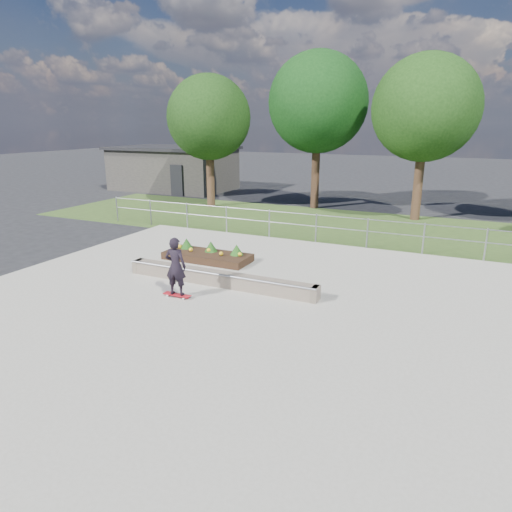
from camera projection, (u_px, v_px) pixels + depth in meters
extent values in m
plane|color=black|center=(224.00, 312.00, 11.53)|extent=(120.00, 120.00, 0.00)
cube|color=#2E461C|center=(339.00, 226.00, 21.09)|extent=(30.00, 8.00, 0.02)
cube|color=gray|center=(224.00, 311.00, 11.52)|extent=(15.00, 15.00, 0.06)
cylinder|color=#919499|center=(117.00, 209.00, 21.94)|extent=(0.06, 0.06, 1.20)
cylinder|color=gray|center=(151.00, 212.00, 21.13)|extent=(0.06, 0.06, 1.20)
cylinder|color=gray|center=(187.00, 216.00, 20.32)|extent=(0.06, 0.06, 1.20)
cylinder|color=#9B9EA3|center=(226.00, 220.00, 19.51)|extent=(0.06, 0.06, 1.20)
cylinder|color=#919599|center=(269.00, 224.00, 18.69)|extent=(0.06, 0.06, 1.20)
cylinder|color=gray|center=(316.00, 229.00, 17.88)|extent=(0.06, 0.06, 1.20)
cylinder|color=gray|center=(367.00, 234.00, 17.07)|extent=(0.06, 0.06, 1.20)
cylinder|color=#909498|center=(423.00, 239.00, 16.26)|extent=(0.06, 0.06, 1.20)
cylinder|color=#94969C|center=(486.00, 245.00, 15.45)|extent=(0.06, 0.06, 1.20)
cylinder|color=gray|center=(317.00, 215.00, 17.73)|extent=(20.00, 0.04, 0.04)
cylinder|color=#94969C|center=(316.00, 226.00, 17.85)|extent=(20.00, 0.04, 0.04)
cube|color=#2F2D29|center=(174.00, 170.00, 32.47)|extent=(8.00, 5.00, 2.80)
cube|color=black|center=(172.00, 148.00, 32.05)|extent=(8.40, 5.40, 0.20)
cube|color=black|center=(177.00, 181.00, 29.56)|extent=(0.90, 0.10, 2.00)
cylinder|color=#392216|center=(211.00, 181.00, 25.67)|extent=(0.44, 0.44, 2.93)
sphere|color=black|center=(209.00, 117.00, 24.71)|extent=(4.55, 4.55, 4.55)
cylinder|color=black|center=(315.00, 178.00, 25.11)|extent=(0.44, 0.44, 3.38)
sphere|color=black|center=(318.00, 103.00, 24.01)|extent=(5.25, 5.25, 5.25)
cylinder|color=#352115|center=(418.00, 188.00, 22.04)|extent=(0.44, 0.44, 3.15)
sphere|color=black|center=(426.00, 108.00, 21.01)|extent=(4.90, 4.90, 4.90)
cube|color=brown|center=(219.00, 279.00, 13.19)|extent=(6.00, 0.40, 0.40)
cylinder|color=#9C9EA4|center=(215.00, 274.00, 12.96)|extent=(6.00, 0.06, 0.06)
cube|color=brown|center=(139.00, 266.00, 14.37)|extent=(0.15, 0.42, 0.40)
cube|color=brown|center=(315.00, 294.00, 12.01)|extent=(0.15, 0.42, 0.40)
cube|color=black|center=(207.00, 257.00, 15.63)|extent=(3.00, 1.20, 0.25)
sphere|color=yellow|center=(180.00, 246.00, 16.15)|extent=(0.14, 0.14, 0.14)
sphere|color=yellow|center=(191.00, 250.00, 15.73)|extent=(0.14, 0.14, 0.14)
sphere|color=gold|center=(209.00, 250.00, 15.66)|extent=(0.14, 0.14, 0.14)
sphere|color=gold|center=(221.00, 254.00, 15.24)|extent=(0.14, 0.14, 0.14)
sphere|color=yellow|center=(240.00, 254.00, 15.17)|extent=(0.14, 0.14, 0.14)
cone|color=#164313|center=(187.00, 243.00, 16.17)|extent=(0.44, 0.44, 0.36)
cone|color=#174012|center=(211.00, 246.00, 15.76)|extent=(0.44, 0.44, 0.36)
cone|color=#1B4914|center=(237.00, 250.00, 15.36)|extent=(0.44, 0.44, 0.36)
cylinder|color=white|center=(167.00, 296.00, 12.36)|extent=(0.05, 0.03, 0.05)
cylinder|color=silver|center=(171.00, 294.00, 12.51)|extent=(0.05, 0.03, 0.05)
cylinder|color=silver|center=(183.00, 299.00, 12.15)|extent=(0.05, 0.03, 0.05)
cylinder|color=white|center=(187.00, 297.00, 12.30)|extent=(0.05, 0.03, 0.05)
cylinder|color=gray|center=(169.00, 294.00, 12.43)|extent=(0.02, 0.18, 0.02)
cylinder|color=#AAAAAF|center=(185.00, 297.00, 12.22)|extent=(0.02, 0.18, 0.02)
cube|color=maroon|center=(177.00, 295.00, 12.32)|extent=(0.80, 0.21, 0.02)
imported|color=black|center=(176.00, 266.00, 12.09)|extent=(0.63, 0.47, 1.58)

